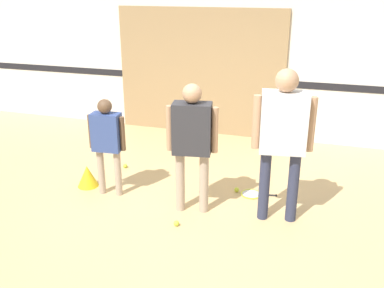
# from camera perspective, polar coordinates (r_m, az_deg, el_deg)

# --- Properties ---
(ground_plane) EXTENTS (16.00, 16.00, 0.00)m
(ground_plane) POSITION_cam_1_polar(r_m,az_deg,el_deg) (5.40, -0.57, -8.94)
(ground_plane) COLOR tan
(wall_back) EXTENTS (16.00, 0.07, 3.20)m
(wall_back) POSITION_cam_1_polar(r_m,az_deg,el_deg) (7.70, 6.46, 12.57)
(wall_back) COLOR silver
(wall_back) RESTS_ON ground_plane
(wall_panel) EXTENTS (3.09, 0.05, 2.28)m
(wall_panel) POSITION_cam_1_polar(r_m,az_deg,el_deg) (7.89, 1.04, 9.52)
(wall_panel) COLOR #9E7F56
(wall_panel) RESTS_ON ground_plane
(person_instructor) EXTENTS (0.60, 0.32, 1.61)m
(person_instructor) POSITION_cam_1_polar(r_m,az_deg,el_deg) (5.01, 0.00, 1.18)
(person_instructor) COLOR tan
(person_instructor) RESTS_ON ground_plane
(person_student_left) EXTENTS (0.50, 0.23, 1.31)m
(person_student_left) POSITION_cam_1_polar(r_m,az_deg,el_deg) (5.60, -11.27, 0.91)
(person_student_left) COLOR tan
(person_student_left) RESTS_ON ground_plane
(person_student_right) EXTENTS (0.68, 0.36, 1.82)m
(person_student_right) POSITION_cam_1_polar(r_m,az_deg,el_deg) (4.88, 12.04, 1.77)
(person_student_right) COLOR #2D334C
(person_student_right) RESTS_ON ground_plane
(racket_spare_on_floor) EXTENTS (0.50, 0.32, 0.03)m
(racket_spare_on_floor) POSITION_cam_1_polar(r_m,az_deg,el_deg) (5.84, 8.08, -6.63)
(racket_spare_on_floor) COLOR #C6D838
(racket_spare_on_floor) RESTS_ON ground_plane
(tennis_ball_near_instructor) EXTENTS (0.07, 0.07, 0.07)m
(tennis_ball_near_instructor) POSITION_cam_1_polar(r_m,az_deg,el_deg) (5.09, -2.10, -10.52)
(tennis_ball_near_instructor) COLOR #CCE038
(tennis_ball_near_instructor) RESTS_ON ground_plane
(tennis_ball_by_spare_racket) EXTENTS (0.07, 0.07, 0.07)m
(tennis_ball_by_spare_racket) POSITION_cam_1_polar(r_m,az_deg,el_deg) (5.88, 5.98, -6.08)
(tennis_ball_by_spare_racket) COLOR #CCE038
(tennis_ball_by_spare_racket) RESTS_ON ground_plane
(tennis_ball_stray_left) EXTENTS (0.07, 0.07, 0.07)m
(tennis_ball_stray_left) POSITION_cam_1_polar(r_m,az_deg,el_deg) (6.66, -8.90, -2.90)
(tennis_ball_stray_left) COLOR #CCE038
(tennis_ball_stray_left) RESTS_ON ground_plane
(training_cone) EXTENTS (0.29, 0.29, 0.30)m
(training_cone) POSITION_cam_1_polar(r_m,az_deg,el_deg) (6.13, -13.76, -4.17)
(training_cone) COLOR yellow
(training_cone) RESTS_ON ground_plane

